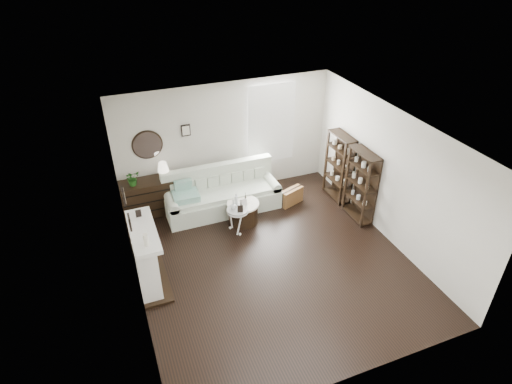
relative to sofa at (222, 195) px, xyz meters
name	(u,v)px	position (x,y,z in m)	size (l,w,h in m)	color
room	(256,126)	(1.08, 0.62, 1.27)	(5.50, 5.50, 5.50)	black
fireplace	(145,258)	(-1.97, -1.78, 0.21)	(0.50, 1.40, 1.84)	white
shelf_unit_far	(339,167)	(2.68, -0.53, 0.47)	(0.30, 0.80, 1.60)	black
shelf_unit_near	(361,186)	(2.68, -1.43, 0.47)	(0.30, 0.80, 1.60)	black
sofa	(222,195)	(0.00, 0.00, 0.00)	(2.56, 0.89, 0.99)	#B6C1AC
quilt	(186,196)	(-0.84, -0.13, 0.25)	(0.55, 0.45, 0.14)	#24876D
suitcase	(292,196)	(1.55, -0.43, -0.14)	(0.58, 0.19, 0.39)	brown
dresser	(150,197)	(-1.53, 0.39, 0.08)	(1.23, 0.53, 0.82)	black
table_lamp	(163,170)	(-1.17, 0.39, 0.69)	(0.24, 0.24, 0.38)	white
potted_plant	(132,178)	(-1.84, 0.34, 0.66)	(0.29, 0.26, 0.33)	#1E5117
drum_table	(243,212)	(0.27, -0.68, -0.09)	(0.69, 0.69, 0.48)	black
pedestal_table	(238,211)	(0.05, -0.95, 0.17)	(0.45, 0.45, 0.55)	silver
eiffel_drum	(246,197)	(0.34, -0.63, 0.25)	(0.11, 0.11, 0.19)	black
bottle_drum	(236,200)	(0.09, -0.76, 0.32)	(0.08, 0.08, 0.33)	silver
card_frame_drum	(244,204)	(0.22, -0.85, 0.25)	(0.15, 0.01, 0.20)	silver
eiffel_ped	(241,204)	(0.14, -0.92, 0.30)	(0.09, 0.09, 0.16)	black
flask_ped	(233,204)	(-0.03, -0.93, 0.34)	(0.13, 0.13, 0.24)	silver
card_frame_ped	(240,209)	(0.07, -1.07, 0.30)	(0.12, 0.01, 0.15)	black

